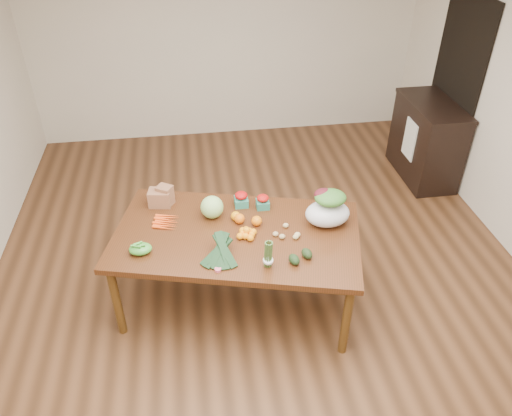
{
  "coord_description": "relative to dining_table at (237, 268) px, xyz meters",
  "views": [
    {
      "loc": [
        -0.55,
        -3.43,
        3.25
      ],
      "look_at": [
        -0.04,
        0.0,
        0.77
      ],
      "focal_mm": 35.0,
      "sensor_mm": 36.0,
      "label": 1
    }
  ],
  "objects": [
    {
      "name": "floor",
      "position": [
        0.25,
        0.29,
        -0.38
      ],
      "size": [
        6.0,
        6.0,
        0.0
      ],
      "primitive_type": "plane",
      "color": "brown",
      "rests_on": "ground"
    },
    {
      "name": "room_walls",
      "position": [
        0.25,
        0.29,
        0.97
      ],
      "size": [
        5.02,
        6.02,
        2.7
      ],
      "color": "beige",
      "rests_on": "floor"
    },
    {
      "name": "dining_table",
      "position": [
        0.0,
        0.0,
        0.0
      ],
      "size": [
        2.18,
        1.56,
        0.75
      ],
      "primitive_type": "cube",
      "rotation": [
        0.0,
        0.0,
        -0.26
      ],
      "color": "#4A2311",
      "rests_on": "floor"
    },
    {
      "name": "doorway_dark",
      "position": [
        2.73,
        1.89,
        0.68
      ],
      "size": [
        0.02,
        1.0,
        2.1
      ],
      "primitive_type": "cube",
      "color": "black",
      "rests_on": "floor"
    },
    {
      "name": "cabinet",
      "position": [
        2.47,
        1.78,
        0.1
      ],
      "size": [
        0.52,
        1.02,
        0.94
      ],
      "primitive_type": "cube",
      "color": "black",
      "rests_on": "floor"
    },
    {
      "name": "dish_towel",
      "position": [
        2.21,
        1.69,
        0.18
      ],
      "size": [
        0.02,
        0.28,
        0.45
      ],
      "primitive_type": "cube",
      "color": "white",
      "rests_on": "cabinet"
    },
    {
      "name": "paper_bag",
      "position": [
        -0.61,
        0.49,
        0.46
      ],
      "size": [
        0.3,
        0.27,
        0.18
      ],
      "primitive_type": null,
      "rotation": [
        0.0,
        0.0,
        -0.26
      ],
      "color": "#8E5C40",
      "rests_on": "dining_table"
    },
    {
      "name": "cabbage",
      "position": [
        -0.17,
        0.26,
        0.47
      ],
      "size": [
        0.19,
        0.19,
        0.19
      ],
      "primitive_type": "sphere",
      "color": "#B1DB7E",
      "rests_on": "dining_table"
    },
    {
      "name": "strawberry_basket_a",
      "position": [
        0.09,
        0.38,
        0.43
      ],
      "size": [
        0.14,
        0.14,
        0.11
      ],
      "primitive_type": null,
      "rotation": [
        0.0,
        0.0,
        -0.26
      ],
      "color": "red",
      "rests_on": "dining_table"
    },
    {
      "name": "strawberry_basket_b",
      "position": [
        0.27,
        0.32,
        0.42
      ],
      "size": [
        0.13,
        0.13,
        0.1
      ],
      "primitive_type": null,
      "rotation": [
        0.0,
        0.0,
        -0.26
      ],
      "color": "red",
      "rests_on": "dining_table"
    },
    {
      "name": "orange_a",
      "position": [
        0.02,
        0.18,
        0.42
      ],
      "size": [
        0.08,
        0.08,
        0.08
      ],
      "primitive_type": "sphere",
      "color": "#FE9D0F",
      "rests_on": "dining_table"
    },
    {
      "name": "orange_b",
      "position": [
        0.04,
        0.13,
        0.42
      ],
      "size": [
        0.09,
        0.09,
        0.09
      ],
      "primitive_type": "sphere",
      "color": "orange",
      "rests_on": "dining_table"
    },
    {
      "name": "orange_c",
      "position": [
        0.18,
        0.08,
        0.42
      ],
      "size": [
        0.09,
        0.09,
        0.09
      ],
      "primitive_type": "sphere",
      "color": "orange",
      "rests_on": "dining_table"
    },
    {
      "name": "mandarin_cluster",
      "position": [
        0.08,
        -0.05,
        0.42
      ],
      "size": [
        0.22,
        0.22,
        0.09
      ],
      "primitive_type": null,
      "rotation": [
        0.0,
        0.0,
        -0.26
      ],
      "color": "orange",
      "rests_on": "dining_table"
    },
    {
      "name": "carrots",
      "position": [
        -0.57,
        0.22,
        0.39
      ],
      "size": [
        0.27,
        0.26,
        0.03
      ],
      "primitive_type": null,
      "rotation": [
        0.0,
        0.0,
        -0.26
      ],
      "color": "#FF5715",
      "rests_on": "dining_table"
    },
    {
      "name": "snap_pea_bag",
      "position": [
        -0.75,
        -0.13,
        0.41
      ],
      "size": [
        0.18,
        0.13,
        0.08
      ],
      "primitive_type": "ellipsoid",
      "color": "green",
      "rests_on": "dining_table"
    },
    {
      "name": "kale_bunch",
      "position": [
        -0.16,
        -0.32,
        0.45
      ],
      "size": [
        0.41,
        0.47,
        0.16
      ],
      "primitive_type": null,
      "rotation": [
        0.0,
        0.0,
        -0.26
      ],
      "color": "black",
      "rests_on": "dining_table"
    },
    {
      "name": "asparagus_bundle",
      "position": [
        0.19,
        -0.43,
        0.5
      ],
      "size": [
        0.11,
        0.13,
        0.26
      ],
      "primitive_type": null,
      "rotation": [
        0.15,
        0.0,
        -0.26
      ],
      "color": "#537937",
      "rests_on": "dining_table"
    },
    {
      "name": "potato_a",
      "position": [
        0.31,
        -0.08,
        0.4
      ],
      "size": [
        0.05,
        0.04,
        0.04
      ],
      "primitive_type": "ellipsoid",
      "color": "tan",
      "rests_on": "dining_table"
    },
    {
      "name": "potato_b",
      "position": [
        0.35,
        -0.12,
        0.4
      ],
      "size": [
        0.05,
        0.04,
        0.04
      ],
      "primitive_type": "ellipsoid",
      "color": "tan",
      "rests_on": "dining_table"
    },
    {
      "name": "potato_c",
      "position": [
        0.48,
        -0.12,
        0.4
      ],
      "size": [
        0.05,
        0.04,
        0.04
      ],
      "primitive_type": "ellipsoid",
      "color": "#DBB17E",
      "rests_on": "dining_table"
    },
    {
      "name": "potato_d",
      "position": [
        0.41,
        0.02,
        0.4
      ],
      "size": [
        0.05,
        0.04,
        0.04
      ],
      "primitive_type": "ellipsoid",
      "color": "tan",
      "rests_on": "dining_table"
    },
    {
      "name": "potato_e",
      "position": [
        0.46,
        -0.14,
        0.4
      ],
      "size": [
        0.05,
        0.04,
        0.04
      ],
      "primitive_type": "ellipsoid",
      "color": "tan",
      "rests_on": "dining_table"
    },
    {
      "name": "avocado_a",
      "position": [
        0.38,
        -0.42,
        0.41
      ],
      "size": [
        0.1,
        0.12,
        0.07
      ],
      "primitive_type": "ellipsoid",
      "rotation": [
        0.0,
        0.0,
        0.3
      ],
      "color": "black",
      "rests_on": "dining_table"
    },
    {
      "name": "avocado_b",
      "position": [
        0.49,
        -0.37,
        0.41
      ],
      "size": [
        0.1,
        0.12,
        0.07
      ],
      "primitive_type": "ellipsoid",
      "rotation": [
        0.0,
        0.0,
        0.3
      ],
      "color": "black",
      "rests_on": "dining_table"
    },
    {
      "name": "salad_bag",
      "position": [
        0.75,
        0.02,
        0.52
      ],
      "size": [
        0.43,
        0.36,
        0.29
      ],
      "primitive_type": null,
      "rotation": [
        0.0,
        0.0,
        -0.26
      ],
      "color": "silver",
      "rests_on": "dining_table"
    }
  ]
}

